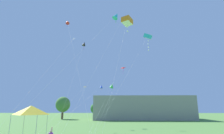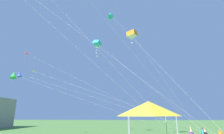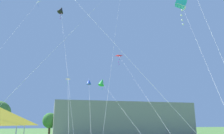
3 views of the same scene
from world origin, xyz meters
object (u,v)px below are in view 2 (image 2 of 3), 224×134
(person_teal_shirt, at_px, (203,134))
(kite_cyan_box_1, at_px, (97,44))
(kite_blue_diamond_0, at_px, (20,74))
(kite_yellow_delta_2, at_px, (43,74))
(festival_tent, at_px, (149,109))
(kite_cyan_diamond_9, at_px, (110,15))
(kite_green_diamond_10, at_px, (14,75))
(kite_orange_box_8, at_px, (132,34))
(kite_red_delta_5, at_px, (28,54))

(person_teal_shirt, height_order, kite_cyan_box_1, kite_cyan_box_1)
(kite_blue_diamond_0, height_order, kite_yellow_delta_2, kite_blue_diamond_0)
(festival_tent, height_order, person_teal_shirt, festival_tent)
(kite_cyan_diamond_9, relative_size, kite_green_diamond_10, 0.75)
(festival_tent, bearing_deg, kite_yellow_delta_2, 67.57)
(kite_blue_diamond_0, height_order, kite_green_diamond_10, kite_green_diamond_10)
(person_teal_shirt, bearing_deg, kite_green_diamond_10, 170.88)
(person_teal_shirt, bearing_deg, kite_cyan_diamond_9, 165.17)
(festival_tent, distance_m, person_teal_shirt, 12.18)
(kite_cyan_box_1, height_order, kite_cyan_diamond_9, kite_cyan_diamond_9)
(kite_yellow_delta_2, bearing_deg, kite_cyan_box_1, -18.91)
(kite_blue_diamond_0, height_order, kite_orange_box_8, kite_orange_box_8)
(person_teal_shirt, relative_size, kite_cyan_box_1, 0.11)
(person_teal_shirt, height_order, kite_red_delta_5, kite_red_delta_5)
(kite_blue_diamond_0, distance_m, kite_red_delta_5, 6.75)
(kite_yellow_delta_2, bearing_deg, kite_cyan_diamond_9, -48.13)
(kite_red_delta_5, bearing_deg, kite_cyan_box_1, -69.06)
(person_teal_shirt, height_order, kite_blue_diamond_0, kite_blue_diamond_0)
(festival_tent, distance_m, kite_red_delta_5, 22.63)
(kite_yellow_delta_2, distance_m, kite_orange_box_8, 15.08)
(person_teal_shirt, relative_size, kite_yellow_delta_2, 0.08)
(kite_orange_box_8, bearing_deg, person_teal_shirt, -108.98)
(person_teal_shirt, xyz_separation_m, kite_green_diamond_10, (0.16, 24.66, 7.62))
(kite_cyan_box_1, xyz_separation_m, kite_orange_box_8, (-3.93, -6.19, -0.25))
(festival_tent, distance_m, kite_orange_box_8, 16.91)
(festival_tent, xyz_separation_m, kite_yellow_delta_2, (4.36, 10.55, 3.79))
(kite_yellow_delta_2, xyz_separation_m, kite_red_delta_5, (7.57, 6.47, 5.16))
(festival_tent, xyz_separation_m, kite_orange_box_8, (11.98, 0.40, 11.93))
(kite_red_delta_5, relative_size, kite_cyan_diamond_9, 1.32)
(person_teal_shirt, bearing_deg, festival_tent, -137.51)
(kite_cyan_diamond_9, height_order, kite_green_diamond_10, kite_cyan_diamond_9)
(festival_tent, relative_size, kite_green_diamond_10, 0.16)
(kite_blue_diamond_0, height_order, kite_red_delta_5, kite_red_delta_5)
(festival_tent, bearing_deg, kite_cyan_box_1, 22.51)
(person_teal_shirt, bearing_deg, kite_yellow_delta_2, -173.46)
(festival_tent, bearing_deg, kite_red_delta_5, 54.98)
(festival_tent, height_order, kite_blue_diamond_0, kite_blue_diamond_0)
(kite_cyan_box_1, bearing_deg, kite_cyan_diamond_9, -152.31)
(person_teal_shirt, bearing_deg, kite_blue_diamond_0, 176.44)
(kite_orange_box_8, relative_size, kite_cyan_diamond_9, 0.84)
(kite_orange_box_8, bearing_deg, kite_green_diamond_10, 98.61)
(kite_blue_diamond_0, bearing_deg, kite_cyan_box_1, -43.94)
(kite_yellow_delta_2, height_order, kite_cyan_diamond_9, kite_cyan_diamond_9)
(festival_tent, relative_size, kite_yellow_delta_2, 0.18)
(kite_blue_diamond_0, relative_size, kite_cyan_diamond_9, 1.38)
(kite_blue_diamond_0, height_order, kite_cyan_diamond_9, kite_cyan_diamond_9)
(person_teal_shirt, distance_m, kite_cyan_diamond_9, 20.57)
(kite_cyan_diamond_9, bearing_deg, kite_green_diamond_10, 94.38)
(kite_orange_box_8, bearing_deg, kite_cyan_box_1, 57.56)
(kite_cyan_diamond_9, bearing_deg, kite_orange_box_8, -65.59)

